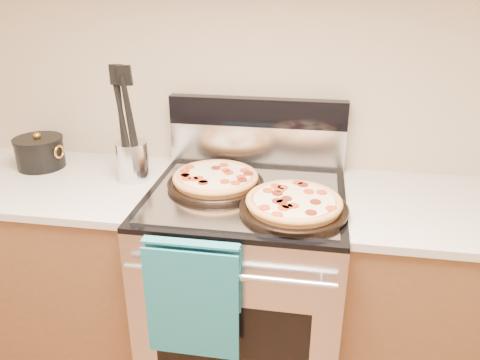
% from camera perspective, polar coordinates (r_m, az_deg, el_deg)
% --- Properties ---
extents(wall_back, '(4.00, 0.00, 4.00)m').
position_cam_1_polar(wall_back, '(2.01, 2.35, 13.83)').
color(wall_back, '#C5AF8E').
rests_on(wall_back, ground).
extents(range_body, '(0.76, 0.68, 0.90)m').
position_cam_1_polar(range_body, '(2.05, 0.63, -13.66)').
color(range_body, '#B7B7BC').
rests_on(range_body, ground).
extents(oven_window, '(0.56, 0.01, 0.40)m').
position_cam_1_polar(oven_window, '(1.80, -1.13, -20.04)').
color(oven_window, black).
rests_on(oven_window, range_body).
extents(cooktop, '(0.76, 0.68, 0.02)m').
position_cam_1_polar(cooktop, '(1.81, 0.70, -1.96)').
color(cooktop, black).
rests_on(cooktop, range_body).
extents(backsplash_lower, '(0.76, 0.06, 0.18)m').
position_cam_1_polar(backsplash_lower, '(2.05, 2.05, 4.25)').
color(backsplash_lower, silver).
rests_on(backsplash_lower, cooktop).
extents(backsplash_upper, '(0.76, 0.06, 0.12)m').
position_cam_1_polar(backsplash_upper, '(2.01, 2.11, 8.29)').
color(backsplash_upper, black).
rests_on(backsplash_upper, backsplash_lower).
extents(oven_handle, '(0.70, 0.03, 0.03)m').
position_cam_1_polar(oven_handle, '(1.54, -1.52, -11.60)').
color(oven_handle, silver).
rests_on(oven_handle, range_body).
extents(dish_towel, '(0.32, 0.05, 0.42)m').
position_cam_1_polar(dish_towel, '(1.63, -5.76, -14.03)').
color(dish_towel, '#177277').
rests_on(dish_towel, oven_handle).
extents(foil_sheet, '(0.70, 0.55, 0.01)m').
position_cam_1_polar(foil_sheet, '(1.77, 0.55, -1.99)').
color(foil_sheet, gray).
rests_on(foil_sheet, cooktop).
extents(cabinet_left, '(1.00, 0.62, 0.88)m').
position_cam_1_polar(cabinet_left, '(2.35, -21.32, -10.36)').
color(cabinet_left, brown).
rests_on(cabinet_left, ground).
extents(countertop_left, '(1.02, 0.64, 0.03)m').
position_cam_1_polar(countertop_left, '(2.14, -23.09, -0.15)').
color(countertop_left, beige).
rests_on(countertop_left, cabinet_left).
extents(cabinet_right, '(1.00, 0.62, 0.88)m').
position_cam_1_polar(cabinet_right, '(2.16, 25.37, -14.47)').
color(cabinet_right, brown).
rests_on(cabinet_right, ground).
extents(pepperoni_pizza_back, '(0.50, 0.50, 0.05)m').
position_cam_1_polar(pepperoni_pizza_back, '(1.85, -2.99, 0.03)').
color(pepperoni_pizza_back, '#C2763B').
rests_on(pepperoni_pizza_back, foil_sheet).
extents(pepperoni_pizza_front, '(0.41, 0.41, 0.05)m').
position_cam_1_polar(pepperoni_pizza_front, '(1.66, 6.58, -2.95)').
color(pepperoni_pizza_front, '#C2763B').
rests_on(pepperoni_pizza_front, foil_sheet).
extents(utensil_crock, '(0.13, 0.13, 0.16)m').
position_cam_1_polar(utensil_crock, '(1.97, -12.97, 2.28)').
color(utensil_crock, silver).
rests_on(utensil_crock, countertop_left).
extents(saucepan, '(0.24, 0.24, 0.12)m').
position_cam_1_polar(saucepan, '(2.24, -23.18, 2.97)').
color(saucepan, black).
rests_on(saucepan, countertop_left).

